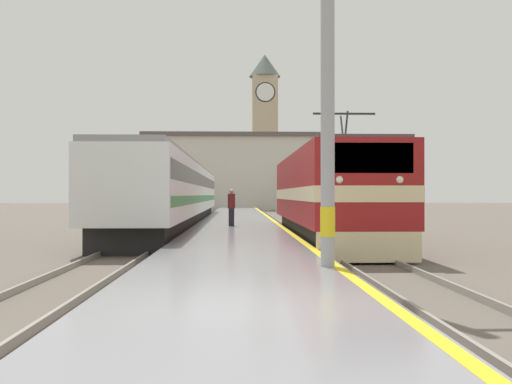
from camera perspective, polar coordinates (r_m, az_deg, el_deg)
The scene contains 10 objects.
ground_plane at distance 37.93m, azimuth -1.71°, elevation -3.10°, with size 200.00×200.00×0.00m, color #60564C.
platform at distance 32.93m, azimuth -1.70°, elevation -3.15°, with size 4.21×140.00×0.44m.
rail_track_near at distance 33.12m, azimuth 4.25°, elevation -3.45°, with size 2.84×140.00×0.16m.
rail_track_far at distance 33.12m, azimuth -7.74°, elevation -3.45°, with size 2.84×140.00×0.16m.
locomotive_train at distance 23.32m, azimuth 6.78°, elevation -0.37°, with size 2.92×15.15×4.54m.
passenger_train at distance 34.58m, azimuth -7.47°, elevation -0.11°, with size 2.92×33.90×3.63m.
catenary_mast at distance 12.43m, azimuth 7.02°, elevation 13.38°, with size 1.96×0.30×8.92m.
person_on_platform at distance 27.57m, azimuth -2.36°, elevation -1.39°, with size 0.34×0.34×1.70m.
clock_tower at distance 85.38m, azimuth 0.84°, elevation 6.30°, with size 4.42×4.42×21.82m.
station_building at distance 74.46m, azimuth -2.42°, elevation 1.86°, with size 21.02×9.95×9.23m.
Camera 1 is at (-0.04, -7.89, 1.87)m, focal length 42.00 mm.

